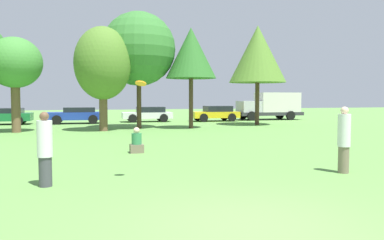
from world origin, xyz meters
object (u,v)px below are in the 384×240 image
object	(u,v)px
tree_1	(15,64)
parked_car_blue	(76,115)
frisbee	(141,83)
person_thrower	(45,149)
tree_4	(191,53)
parked_car_white	(148,114)
delivery_truck_silver	(271,105)
parked_car_green	(2,116)
parked_car_yellow	(215,113)
person_catcher	(344,140)
bystander_sitting	(137,143)
tree_2	(103,64)
tree_5	(258,54)
tree_3	(139,49)

from	to	relation	value
tree_1	parked_car_blue	bearing A→B (deg)	65.20
frisbee	tree_1	world-z (taller)	tree_1
person_thrower	tree_4	xyz separation A→B (m)	(7.66, 14.69, 3.96)
parked_car_white	delivery_truck_silver	bearing A→B (deg)	-178.95
tree_1	parked_car_white	bearing A→B (deg)	40.75
parked_car_green	parked_car_yellow	xyz separation A→B (m)	(16.41, -0.45, 0.03)
person_catcher	bystander_sitting	size ratio (longest dim) A/B	1.89
delivery_truck_silver	tree_2	bearing A→B (deg)	29.17
parked_car_yellow	delivery_truck_silver	world-z (taller)	delivery_truck_silver
frisbee	tree_2	distance (m)	14.47
tree_4	tree_5	size ratio (longest dim) A/B	0.90
tree_3	parked_car_green	distance (m)	11.94
parked_car_white	parked_car_yellow	size ratio (longest dim) A/B	1.02
parked_car_yellow	tree_3	bearing A→B (deg)	40.84
parked_car_green	parked_car_yellow	world-z (taller)	parked_car_yellow
tree_1	parked_car_yellow	xyz separation A→B (m)	(14.45, 6.85, -3.18)
parked_car_white	frisbee	bearing A→B (deg)	81.39
tree_2	person_catcher	bearing A→B (deg)	-70.80
tree_1	frisbee	bearing A→B (deg)	-72.12
frisbee	tree_2	size ratio (longest dim) A/B	0.05
person_catcher	parked_car_yellow	xyz separation A→B (m)	(4.49, 22.07, -0.19)
tree_4	parked_car_blue	bearing A→B (deg)	135.62
bystander_sitting	parked_car_blue	size ratio (longest dim) A/B	0.22
tree_5	delivery_truck_silver	distance (m)	8.11
parked_car_white	delivery_truck_silver	distance (m)	11.11
person_thrower	tree_5	size ratio (longest dim) A/B	0.23
tree_1	person_catcher	bearing A→B (deg)	-56.79
tree_2	tree_5	size ratio (longest dim) A/B	0.86
frisbee	parked_car_green	size ratio (longest dim) A/B	0.07
tree_5	parked_car_white	bearing A→B (deg)	139.19
tree_2	tree_4	world-z (taller)	tree_4
frisbee	tree_2	world-z (taller)	tree_2
person_thrower	tree_5	bearing A→B (deg)	55.67
tree_1	tree_2	world-z (taller)	tree_2
bystander_sitting	tree_5	bearing A→B (deg)	48.24
tree_4	parked_car_white	size ratio (longest dim) A/B	1.58
person_thrower	tree_4	world-z (taller)	tree_4
tree_1	parked_car_green	distance (m)	8.22
person_thrower	tree_5	world-z (taller)	tree_5
parked_car_blue	parked_car_white	bearing A→B (deg)	-171.68
frisbee	tree_5	distance (m)	19.95
parked_car_blue	bystander_sitting	bearing A→B (deg)	98.86
parked_car_blue	parked_car_green	bearing A→B (deg)	-1.86
tree_1	delivery_truck_silver	world-z (taller)	tree_1
parked_car_blue	tree_1	bearing A→B (deg)	66.95
tree_4	parked_car_blue	xyz separation A→B (m)	(-7.08, 6.93, -4.11)
person_catcher	tree_2	world-z (taller)	tree_2
tree_2	tree_5	distance (m)	11.21
frisbee	tree_3	distance (m)	16.03
bystander_sitting	parked_car_white	world-z (taller)	parked_car_white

